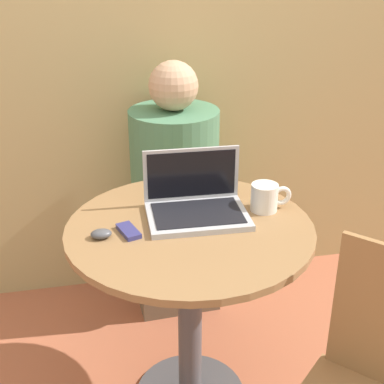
# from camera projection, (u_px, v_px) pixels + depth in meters

# --- Properties ---
(back_wall) EXTENTS (7.00, 0.05, 2.60)m
(back_wall) POSITION_uv_depth(u_px,v_px,m) (149.00, 25.00, 2.36)
(back_wall) COLOR tan
(back_wall) RESTS_ON ground_plane
(round_table) EXTENTS (0.84, 0.84, 0.77)m
(round_table) POSITION_uv_depth(u_px,v_px,m) (190.00, 274.00, 1.87)
(round_table) COLOR #4C4C51
(round_table) RESTS_ON ground_plane
(laptop) EXTENTS (0.35, 0.26, 0.21)m
(laptop) POSITION_uv_depth(u_px,v_px,m) (196.00, 203.00, 1.85)
(laptop) COLOR #B7B7BC
(laptop) RESTS_ON round_table
(cell_phone) EXTENTS (0.08, 0.12, 0.02)m
(cell_phone) POSITION_uv_depth(u_px,v_px,m) (129.00, 231.00, 1.74)
(cell_phone) COLOR navy
(cell_phone) RESTS_ON round_table
(computer_mouse) EXTENTS (0.07, 0.05, 0.03)m
(computer_mouse) POSITION_uv_depth(u_px,v_px,m) (101.00, 234.00, 1.71)
(computer_mouse) COLOR #4C4C51
(computer_mouse) RESTS_ON round_table
(coffee_cup) EXTENTS (0.15, 0.10, 0.10)m
(coffee_cup) POSITION_uv_depth(u_px,v_px,m) (266.00, 197.00, 1.88)
(coffee_cup) COLOR white
(coffee_cup) RESTS_ON round_table
(person_seated) EXTENTS (0.40, 0.62, 1.19)m
(person_seated) POSITION_uv_depth(u_px,v_px,m) (172.00, 207.00, 2.55)
(person_seated) COLOR brown
(person_seated) RESTS_ON ground_plane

